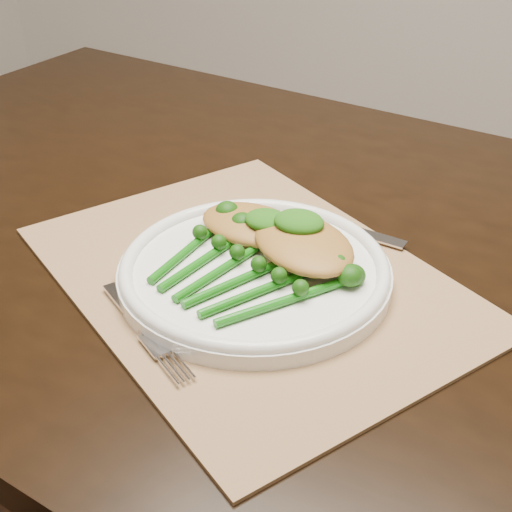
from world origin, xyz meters
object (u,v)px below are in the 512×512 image
at_px(broccolini_bundle, 233,274).
at_px(dinner_plate, 254,270).
at_px(placemat, 249,277).
at_px(dining_table, 290,448).
at_px(chicken_fillet_left, 251,224).

bearing_deg(broccolini_bundle, dinner_plate, 86.82).
bearing_deg(placemat, broccolini_bundle, -64.04).
distance_m(dining_table, dinner_plate, 0.41).
xyz_separation_m(dinner_plate, broccolini_bundle, (-0.01, -0.03, 0.01)).
height_order(chicken_fillet_left, broccolini_bundle, chicken_fillet_left).
distance_m(dining_table, chicken_fillet_left, 0.41).
distance_m(placemat, chicken_fillet_left, 0.07).
bearing_deg(chicken_fillet_left, dinner_plate, -52.92).
xyz_separation_m(chicken_fillet_left, broccolini_bundle, (0.02, -0.09, -0.01)).
height_order(dining_table, broccolini_bundle, broccolini_bundle).
distance_m(dining_table, placemat, 0.39).
relative_size(dinner_plate, chicken_fillet_left, 2.37).
bearing_deg(chicken_fillet_left, dining_table, 60.49).
distance_m(placemat, dinner_plate, 0.02).
relative_size(dining_table, dinner_plate, 5.73).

